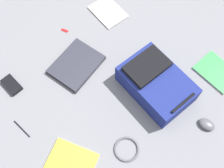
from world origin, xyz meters
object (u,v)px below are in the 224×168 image
Objects in this scene: book_blue at (108,12)px; power_brick at (12,85)px; backpack at (156,83)px; pen_black at (22,129)px; book_comic at (217,72)px; computer_mouse at (207,124)px; book_red at (72,162)px; laptop at (76,65)px; usb_stick at (65,30)px; cable_coil at (126,149)px.

power_brick is at bearing -8.81° from book_blue.
power_brick is at bearing -54.43° from backpack.
pen_black is at bearing 56.36° from power_brick.
book_comic is 2.98× the size of computer_mouse.
computer_mouse is (0.33, 0.99, 0.01)m from book_blue.
book_red is 0.37m from pen_black.
book_comic is at bearing 123.59° from laptop.
power_brick is 0.53m from usb_stick.
backpack reaches higher than computer_mouse.
cable_coil is 1.01× the size of pen_black.
pen_black is 0.74m from usb_stick.
book_comic is at bearing 144.02° from pen_black.
book_comic is (-0.03, 0.87, 0.00)m from book_blue.
pen_black is (0.69, -0.49, -0.07)m from backpack.
book_comic is 2.14× the size of power_brick.
pen_black is (0.27, -0.57, -0.00)m from cable_coil.
power_brick reaches higher than cable_coil.
cable_coil reaches higher than pen_black.
cable_coil is (0.25, 0.59, -0.01)m from laptop.
backpack is at bearing -96.25° from computer_mouse.
book_red is 3.06× the size of computer_mouse.
backpack is 0.43m from cable_coil.
computer_mouse reaches higher than pen_black.
usb_stick is at bearing -90.05° from backpack.
book_comic is at bearing 158.88° from book_red.
book_blue is at bearing 155.01° from usb_stick.
book_red reaches higher than book_comic.
computer_mouse is at bearing 87.05° from backpack.
book_red is 0.81m from computer_mouse.
book_comic is 1.07m from usb_stick.
laptop reaches higher than pen_black.
computer_mouse is at bearing 127.91° from pen_black.
laptop reaches higher than book_comic.
book_blue is 1.01m from cable_coil.
book_comic is at bearing 108.52° from usb_stick.
laptop is at bearing -83.72° from computer_mouse.
backpack is 3.63× the size of power_brick.
book_comic is at bearing 142.08° from backpack.
book_comic is 1.28m from pen_black.
book_comic reaches higher than cable_coil.
cable_coil is 2.89× the size of usb_stick.
cable_coil is at bearing 11.24° from backpack.
book_blue is at bearing -111.98° from computer_mouse.
book_red is 2.07× the size of pen_black.
power_brick is 0.94× the size of pen_black.
laptop is 6.43× the size of usb_stick.
pen_black is (0.17, 0.25, -0.01)m from power_brick.
book_comic is (-0.34, 0.27, -0.07)m from backpack.
laptop is 2.24× the size of pen_black.
power_brick reaches higher than book_red.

